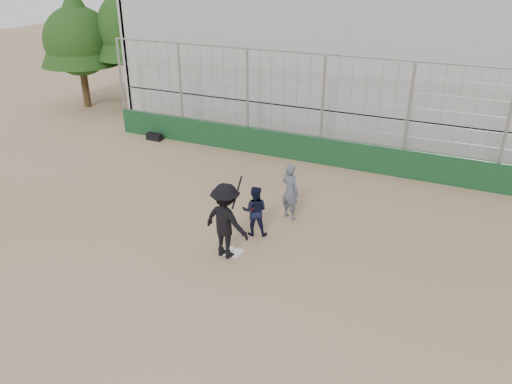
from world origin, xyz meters
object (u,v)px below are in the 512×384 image
at_px(equipment_bag, 154,137).
at_px(batter_at_plate, 226,221).
at_px(catcher_crouched, 255,219).
at_px(umpire, 290,194).

bearing_deg(equipment_bag, batter_at_plate, -43.48).
height_order(catcher_crouched, equipment_bag, catcher_crouched).
xyz_separation_m(umpire, equipment_bag, (-7.78, 4.11, -0.62)).
bearing_deg(umpire, equipment_bag, -5.06).
distance_m(batter_at_plate, equipment_bag, 9.80).
xyz_separation_m(catcher_crouched, equipment_bag, (-7.29, 5.46, -0.36)).
bearing_deg(catcher_crouched, batter_at_plate, -99.33).
relative_size(catcher_crouched, umpire, 0.66).
bearing_deg(equipment_bag, catcher_crouched, -36.84).
bearing_deg(umpire, batter_at_plate, 97.70).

